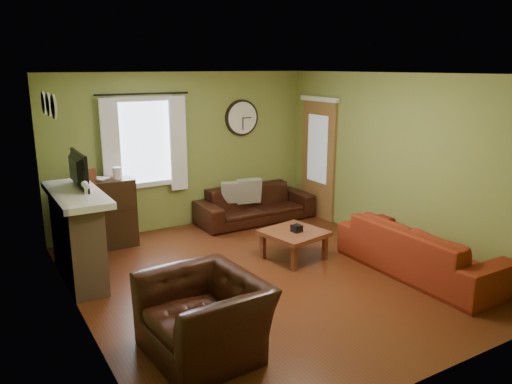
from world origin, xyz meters
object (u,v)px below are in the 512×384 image
sofa_brown (255,204)px  sofa_red (420,249)px  bookshelf (105,215)px  coffee_table (294,245)px  armchair (204,317)px

sofa_brown → sofa_red: size_ratio=0.90×
bookshelf → sofa_red: (3.32, -3.11, -0.19)m
sofa_red → coffee_table: (-1.14, 1.28, -0.13)m
armchair → coffee_table: (2.12, 1.53, -0.17)m
armchair → coffee_table: bearing=121.7°
armchair → bookshelf: bearing=176.7°
coffee_table → sofa_red: bearing=-48.3°
armchair → sofa_brown: bearing=138.5°
sofa_brown → sofa_red: 3.20m
bookshelf → armchair: bearing=-89.1°
bookshelf → sofa_brown: size_ratio=0.50×
bookshelf → sofa_brown: bookshelf is taller
sofa_red → coffee_table: sofa_red is taller
bookshelf → coffee_table: bookshelf is taller
armchair → sofa_red: bearing=90.3°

